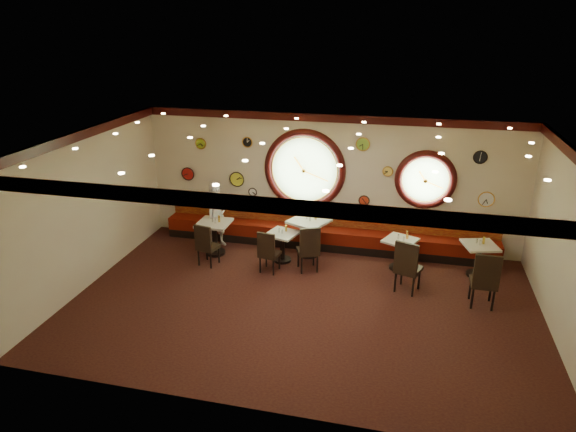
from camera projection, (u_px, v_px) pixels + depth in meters
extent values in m
cube|color=black|center=(303.00, 304.00, 10.04)|extent=(9.00, 6.00, 0.00)
cube|color=#B88434|center=(305.00, 143.00, 8.89)|extent=(9.00, 6.00, 0.02)
cube|color=beige|center=(329.00, 181.00, 12.18)|extent=(9.00, 0.02, 3.20)
cube|color=beige|center=(257.00, 313.00, 6.74)|extent=(9.00, 0.02, 3.20)
cube|color=beige|center=(87.00, 209.00, 10.44)|extent=(0.02, 6.00, 3.20)
cube|color=beige|center=(569.00, 253.00, 8.49)|extent=(0.02, 6.00, 3.20)
cube|color=#330A09|center=(331.00, 118.00, 11.59)|extent=(9.00, 0.10, 0.18)
cube|color=#330A09|center=(255.00, 204.00, 6.24)|extent=(9.00, 0.10, 0.18)
cube|color=#330A09|center=(79.00, 136.00, 9.88)|extent=(0.10, 6.00, 0.18)
cube|color=black|center=(326.00, 244.00, 12.47)|extent=(8.00, 0.55, 0.20)
cube|color=#591007|center=(326.00, 234.00, 12.38)|extent=(8.00, 0.55, 0.30)
cube|color=#650809|center=(328.00, 216.00, 12.44)|extent=(8.00, 0.10, 0.55)
cylinder|color=#8AB16A|center=(305.00, 170.00, 12.22)|extent=(1.66, 0.02, 1.66)
torus|color=#330A09|center=(305.00, 170.00, 12.21)|extent=(1.98, 0.18, 1.98)
torus|color=gold|center=(304.00, 170.00, 12.18)|extent=(1.61, 0.03, 1.61)
cylinder|color=#8AB16A|center=(425.00, 180.00, 11.63)|extent=(1.10, 0.02, 1.10)
torus|color=#330A09|center=(425.00, 180.00, 11.62)|extent=(1.38, 0.18, 1.38)
torus|color=gold|center=(425.00, 180.00, 11.59)|extent=(1.09, 0.03, 1.09)
cylinder|color=white|center=(253.00, 192.00, 12.70)|extent=(0.20, 0.03, 0.20)
cylinder|color=black|center=(247.00, 142.00, 12.27)|extent=(0.24, 0.03, 0.24)
cylinder|color=black|center=(480.00, 157.00, 11.15)|extent=(0.28, 0.03, 0.28)
cylinder|color=#8DB023|center=(201.00, 144.00, 12.57)|extent=(0.26, 0.03, 0.26)
cylinder|color=white|center=(486.00, 199.00, 11.44)|extent=(0.34, 0.03, 0.34)
cylinder|color=red|center=(364.00, 200.00, 12.11)|extent=(0.24, 0.03, 0.24)
cylinder|color=#86BC3A|center=(363.00, 144.00, 11.64)|extent=(0.30, 0.03, 0.30)
cylinder|color=#F2C950|center=(388.00, 171.00, 11.73)|extent=(0.22, 0.03, 0.22)
cylinder|color=red|center=(188.00, 174.00, 12.94)|extent=(0.32, 0.03, 0.32)
cylinder|color=yellow|center=(237.00, 179.00, 12.68)|extent=(0.36, 0.03, 0.36)
cylinder|color=black|center=(216.00, 252.00, 12.17)|extent=(0.46, 0.46, 0.06)
cylinder|color=black|center=(215.00, 238.00, 12.04)|extent=(0.13, 0.13, 0.73)
cube|color=silver|center=(214.00, 223.00, 11.90)|extent=(0.74, 0.74, 0.05)
cylinder|color=black|center=(282.00, 260.00, 11.81)|extent=(0.40, 0.40, 0.05)
cylinder|color=black|center=(282.00, 247.00, 11.69)|extent=(0.11, 0.11, 0.64)
cube|color=silver|center=(282.00, 234.00, 11.57)|extent=(0.79, 0.79, 0.05)
cylinder|color=black|center=(309.00, 253.00, 12.11)|extent=(0.50, 0.50, 0.07)
cylinder|color=black|center=(309.00, 238.00, 11.96)|extent=(0.14, 0.14, 0.80)
cube|color=silver|center=(309.00, 221.00, 11.81)|extent=(1.06, 1.06, 0.06)
cylinder|color=black|center=(398.00, 267.00, 11.44)|extent=(0.41, 0.41, 0.06)
cylinder|color=black|center=(399.00, 254.00, 11.33)|extent=(0.11, 0.11, 0.65)
cube|color=silver|center=(400.00, 240.00, 11.20)|extent=(0.85, 0.85, 0.05)
cylinder|color=black|center=(476.00, 274.00, 11.14)|extent=(0.42, 0.42, 0.06)
cylinder|color=black|center=(478.00, 260.00, 11.02)|extent=(0.11, 0.11, 0.67)
cube|color=silver|center=(480.00, 245.00, 10.89)|extent=(0.83, 0.83, 0.05)
cube|color=black|center=(208.00, 247.00, 11.52)|extent=(0.50, 0.50, 0.07)
cube|color=black|center=(203.00, 238.00, 11.26)|extent=(0.42, 0.14, 0.54)
cube|color=black|center=(270.00, 254.00, 11.21)|extent=(0.47, 0.47, 0.07)
cube|color=black|center=(266.00, 245.00, 10.95)|extent=(0.41, 0.12, 0.53)
cube|color=black|center=(308.00, 251.00, 11.25)|extent=(0.59, 0.59, 0.08)
cube|color=black|center=(310.00, 241.00, 10.96)|extent=(0.43, 0.24, 0.58)
cube|color=black|center=(408.00, 269.00, 10.37)|extent=(0.60, 0.60, 0.08)
cube|color=black|center=(406.00, 258.00, 10.08)|extent=(0.47, 0.21, 0.62)
cube|color=black|center=(483.00, 283.00, 9.84)|extent=(0.49, 0.49, 0.08)
cube|color=black|center=(487.00, 271.00, 9.52)|extent=(0.48, 0.07, 0.63)
cylinder|color=silver|center=(212.00, 220.00, 11.87)|extent=(0.04, 0.04, 0.10)
cylinder|color=silver|center=(279.00, 230.00, 11.57)|extent=(0.04, 0.04, 0.11)
cylinder|color=silver|center=(307.00, 217.00, 11.86)|extent=(0.04, 0.04, 0.11)
cylinder|color=silver|center=(398.00, 237.00, 11.19)|extent=(0.04, 0.04, 0.11)
cylinder|color=silver|center=(215.00, 221.00, 11.80)|extent=(0.04, 0.04, 0.11)
cylinder|color=#BABABE|center=(282.00, 231.00, 11.52)|extent=(0.03, 0.03, 0.09)
cylinder|color=#B8B8BC|center=(310.00, 219.00, 11.73)|extent=(0.04, 0.04, 0.11)
cylinder|color=silver|center=(404.00, 239.00, 11.11)|extent=(0.03, 0.03, 0.09)
cylinder|color=gold|center=(219.00, 219.00, 11.87)|extent=(0.05, 0.05, 0.16)
cylinder|color=gold|center=(286.00, 228.00, 11.63)|extent=(0.04, 0.04, 0.14)
cylinder|color=gold|center=(316.00, 216.00, 11.82)|extent=(0.05, 0.05, 0.17)
cylinder|color=orange|center=(407.00, 235.00, 11.21)|extent=(0.06, 0.06, 0.18)
cylinder|color=silver|center=(477.00, 241.00, 10.93)|extent=(0.04, 0.04, 0.10)
cylinder|color=silver|center=(480.00, 242.00, 10.84)|extent=(0.04, 0.04, 0.11)
cylinder|color=gold|center=(484.00, 240.00, 10.89)|extent=(0.05, 0.05, 0.16)
imported|color=silver|center=(217.00, 215.00, 12.30)|extent=(0.61, 0.70, 1.62)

